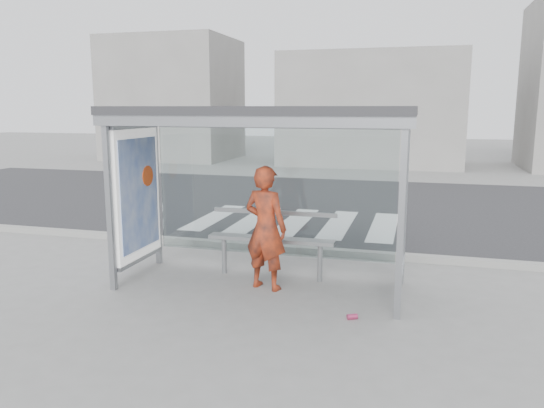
% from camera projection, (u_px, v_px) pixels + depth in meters
% --- Properties ---
extents(ground, '(80.00, 80.00, 0.00)m').
position_uv_depth(ground, '(260.00, 286.00, 7.82)').
color(ground, slate).
rests_on(ground, ground).
extents(road, '(30.00, 10.00, 0.01)m').
position_uv_depth(road, '(334.00, 204.00, 14.46)').
color(road, '#262628').
rests_on(road, ground).
extents(curb, '(30.00, 0.18, 0.12)m').
position_uv_depth(curb, '(291.00, 249.00, 9.66)').
color(curb, gray).
rests_on(curb, ground).
extents(crosswalk, '(4.55, 3.00, 0.00)m').
position_uv_depth(crosswalk, '(295.00, 222.00, 12.22)').
color(crosswalk, silver).
rests_on(crosswalk, ground).
extents(bus_shelter, '(4.25, 1.65, 2.62)m').
position_uv_depth(bus_shelter, '(236.00, 151.00, 7.62)').
color(bus_shelter, gray).
rests_on(bus_shelter, ground).
extents(building_left, '(6.00, 5.00, 6.00)m').
position_uv_depth(building_left, '(174.00, 99.00, 26.97)').
color(building_left, gray).
rests_on(building_left, ground).
extents(building_center, '(8.00, 5.00, 5.00)m').
position_uv_depth(building_center, '(372.00, 110.00, 24.44)').
color(building_center, gray).
rests_on(building_center, ground).
extents(person, '(0.75, 0.59, 1.80)m').
position_uv_depth(person, '(266.00, 228.00, 7.59)').
color(person, orange).
rests_on(person, ground).
extents(bench, '(1.98, 0.33, 1.02)m').
position_uv_depth(bench, '(271.00, 239.00, 8.18)').
color(bench, gray).
rests_on(bench, ground).
extents(soda_can, '(0.15, 0.12, 0.07)m').
position_uv_depth(soda_can, '(352.00, 317.00, 6.60)').
color(soda_can, '#CF3C6F').
rests_on(soda_can, ground).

